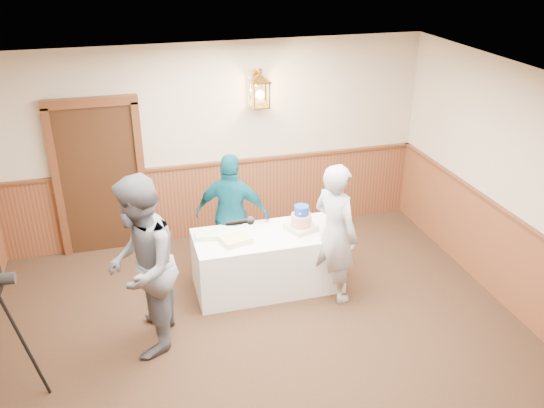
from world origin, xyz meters
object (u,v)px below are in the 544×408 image
at_px(sheet_cake_green, 207,235).
at_px(baker, 335,233).
at_px(sheet_cake_yellow, 236,240).
at_px(assistant_p, 232,215).
at_px(tiered_cake, 301,220).
at_px(display_table, 268,261).
at_px(interviewer, 141,267).

xyz_separation_m(sheet_cake_green, baker, (1.44, -0.53, 0.09)).
bearing_deg(sheet_cake_yellow, assistant_p, 81.96).
relative_size(sheet_cake_yellow, sheet_cake_green, 1.19).
xyz_separation_m(tiered_cake, sheet_cake_green, (-1.15, 0.12, -0.10)).
bearing_deg(display_table, interviewer, -153.60).
xyz_separation_m(display_table, sheet_cake_yellow, (-0.41, -0.10, 0.41)).
xyz_separation_m(sheet_cake_green, interviewer, (-0.82, -0.89, 0.21)).
bearing_deg(sheet_cake_green, sheet_cake_yellow, -35.57).
bearing_deg(sheet_cake_yellow, sheet_cake_green, 144.43).
xyz_separation_m(sheet_cake_yellow, baker, (1.13, -0.31, 0.09)).
bearing_deg(sheet_cake_green, interviewer, -132.83).
relative_size(sheet_cake_green, assistant_p, 0.17).
relative_size(display_table, sheet_cake_yellow, 5.37).
relative_size(sheet_cake_green, interviewer, 0.14).
xyz_separation_m(display_table, interviewer, (-1.54, -0.77, 0.61)).
height_order(tiered_cake, sheet_cake_yellow, tiered_cake).
distance_m(tiered_cake, baker, 0.50).
height_order(display_table, baker, baker).
distance_m(sheet_cake_yellow, interviewer, 1.33).
bearing_deg(sheet_cake_yellow, display_table, 13.15).
height_order(tiered_cake, assistant_p, assistant_p).
bearing_deg(display_table, tiered_cake, 0.56).
distance_m(tiered_cake, interviewer, 2.12).
xyz_separation_m(display_table, tiered_cake, (0.43, 0.00, 0.50)).
height_order(baker, assistant_p, baker).
relative_size(display_table, assistant_p, 1.11).
bearing_deg(sheet_cake_green, baker, -20.09).
bearing_deg(tiered_cake, sheet_cake_yellow, -173.17).
bearing_deg(display_table, assistant_p, 122.69).
height_order(display_table, sheet_cake_green, sheet_cake_green).
height_order(sheet_cake_yellow, baker, baker).
relative_size(display_table, baker, 1.03).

